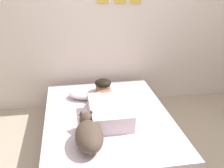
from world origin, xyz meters
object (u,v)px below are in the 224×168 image
object	(u,v)px
dog	(89,134)
coffee_cup	(123,96)
bed	(108,130)
pillow	(89,93)
cell_phone	(114,108)
person_lying	(108,105)

from	to	relation	value
dog	coffee_cup	world-z (taller)	dog
bed	dog	bearing A→B (deg)	-117.03
pillow	cell_phone	distance (m)	0.45
pillow	dog	size ratio (longest dim) A/B	0.90
cell_phone	bed	bearing A→B (deg)	-125.33
person_lying	dog	xyz separation A→B (m)	(-0.26, -0.54, -0.00)
pillow	dog	xyz separation A→B (m)	(-0.10, -1.00, 0.05)
dog	cell_phone	distance (m)	0.73
cell_phone	dog	bearing A→B (deg)	-118.95
person_lying	cell_phone	size ratio (longest dim) A/B	6.57
bed	cell_phone	distance (m)	0.26
bed	person_lying	xyz separation A→B (m)	(0.01, 0.05, 0.30)
person_lying	dog	world-z (taller)	person_lying
pillow	person_lying	xyz separation A→B (m)	(0.16, -0.46, 0.05)
bed	cell_phone	xyz separation A→B (m)	(0.10, 0.14, 0.20)
pillow	coffee_cup	xyz separation A→B (m)	(0.41, -0.12, -0.02)
coffee_cup	dog	bearing A→B (deg)	-119.80
pillow	dog	world-z (taller)	dog
coffee_cup	cell_phone	xyz separation A→B (m)	(-0.15, -0.25, -0.03)
person_lying	dog	distance (m)	0.60
bed	dog	xyz separation A→B (m)	(-0.25, -0.49, 0.30)
pillow	dog	distance (m)	1.00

